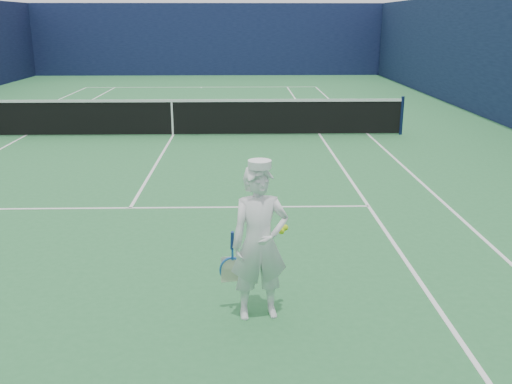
# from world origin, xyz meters

# --- Properties ---
(ground) EXTENTS (80.00, 80.00, 0.00)m
(ground) POSITION_xyz_m (0.00, 0.00, 0.00)
(ground) COLOR #2B713C
(ground) RESTS_ON ground
(court_markings) EXTENTS (11.03, 23.83, 0.01)m
(court_markings) POSITION_xyz_m (0.00, 0.00, 0.00)
(court_markings) COLOR white
(court_markings) RESTS_ON ground
(windscreen_fence) EXTENTS (20.12, 36.12, 4.00)m
(windscreen_fence) POSITION_xyz_m (0.00, 0.00, 2.00)
(windscreen_fence) COLOR #10173C
(windscreen_fence) RESTS_ON ground
(tennis_net) EXTENTS (12.88, 0.09, 1.07)m
(tennis_net) POSITION_xyz_m (0.00, 0.00, 0.55)
(tennis_net) COLOR #141E4C
(tennis_net) RESTS_ON ground
(tennis_player) EXTENTS (0.80, 0.50, 1.74)m
(tennis_player) POSITION_xyz_m (2.11, -10.14, 0.85)
(tennis_player) COLOR white
(tennis_player) RESTS_ON ground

